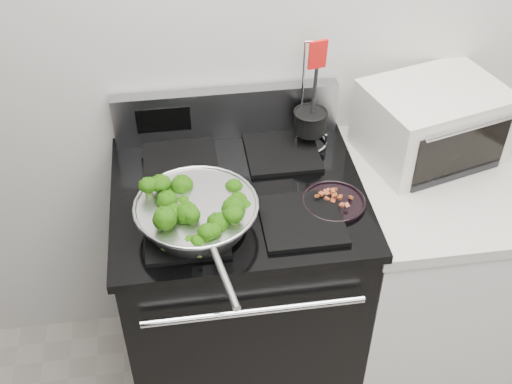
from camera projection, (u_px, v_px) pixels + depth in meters
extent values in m
cube|color=beige|center=(316.00, 17.00, 2.03)|extent=(4.00, 0.02, 2.70)
cube|color=black|center=(240.00, 294.00, 2.32)|extent=(0.76, 0.66, 0.92)
cube|color=black|center=(238.00, 194.00, 2.01)|extent=(0.79, 0.69, 0.03)
cube|color=#99999E|center=(226.00, 113.00, 2.18)|extent=(0.76, 0.05, 0.18)
cube|color=black|center=(187.00, 232.00, 1.85)|extent=(0.24, 0.24, 0.01)
cube|color=black|center=(302.00, 220.00, 1.89)|extent=(0.24, 0.24, 0.01)
cube|color=black|center=(180.00, 161.00, 2.11)|extent=(0.24, 0.24, 0.01)
cube|color=black|center=(282.00, 152.00, 2.15)|extent=(0.24, 0.24, 0.01)
cube|color=white|center=(421.00, 277.00, 2.41)|extent=(0.60, 0.66, 0.88)
cube|color=beige|center=(444.00, 183.00, 2.11)|extent=(0.62, 0.68, 0.04)
torus|color=silver|center=(196.00, 205.00, 1.82)|extent=(0.36, 0.36, 0.01)
cylinder|color=silver|center=(224.00, 277.00, 1.62)|extent=(0.06, 0.22, 0.02)
cylinder|color=black|center=(333.00, 203.00, 1.95)|extent=(0.19, 0.19, 0.01)
cylinder|color=black|center=(310.00, 122.00, 2.13)|extent=(0.11, 0.11, 0.07)
cylinder|color=black|center=(312.00, 99.00, 2.08)|extent=(0.01, 0.01, 0.23)
cube|color=red|center=(315.00, 53.00, 1.97)|extent=(0.06, 0.02, 0.10)
cube|color=white|center=(432.00, 122.00, 2.13)|extent=(0.50, 0.43, 0.25)
cube|color=black|center=(450.00, 154.00, 2.01)|extent=(0.34, 0.10, 0.17)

